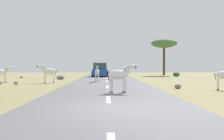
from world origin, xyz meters
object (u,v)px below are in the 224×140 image
object	(u,v)px
car_0	(100,70)
zebra_2	(3,72)
zebra_4	(48,72)
rock_1	(61,77)
rock_2	(21,77)
tree_1	(164,44)
zebra_0	(97,72)
rock_0	(16,83)
rock_4	(178,86)
bush_3	(176,74)
zebra_3	(120,75)

from	to	relation	value
car_0	zebra_2	bearing A→B (deg)	-123.57
zebra_4	car_0	bearing A→B (deg)	-38.26
rock_1	rock_2	world-z (taller)	rock_1
zebra_2	tree_1	size ratio (longest dim) A/B	0.26
zebra_0	rock_2	size ratio (longest dim) A/B	3.53
zebra_2	rock_1	xyz separation A→B (m)	(3.88, 5.25, -0.64)
rock_0	rock_1	xyz separation A→B (m)	(2.05, 7.26, 0.08)
zebra_0	tree_1	bearing A→B (deg)	-121.88
zebra_2	zebra_0	bearing A→B (deg)	40.46
zebra_0	rock_4	size ratio (longest dim) A/B	3.43
bush_3	zebra_2	bearing A→B (deg)	-146.36
car_0	rock_2	xyz separation A→B (m)	(-9.07, -2.99, -0.73)
zebra_0	rock_1	bearing A→B (deg)	-51.94
zebra_3	zebra_4	world-z (taller)	zebra_3
zebra_3	rock_0	distance (m)	9.89
car_0	rock_0	distance (m)	14.44
car_0	rock_1	world-z (taller)	car_0
tree_1	rock_4	xyz separation A→B (m)	(-4.32, -22.23, -4.60)
zebra_3	bush_3	size ratio (longest dim) A/B	1.67
zebra_0	tree_1	xyz separation A→B (m)	(9.51, 16.10, 3.88)
car_0	rock_2	world-z (taller)	car_0
tree_1	rock_0	bearing A→B (deg)	-130.10
zebra_3	rock_2	bearing A→B (deg)	-160.69
rock_0	rock_4	xyz separation A→B (m)	(11.24, -3.75, 0.01)
zebra_4	car_0	xyz separation A→B (m)	(4.03, 11.45, -0.07)
zebra_3	rock_1	size ratio (longest dim) A/B	1.66
car_0	tree_1	size ratio (longest dim) A/B	0.80
bush_3	rock_1	bearing A→B (deg)	-154.53
rock_0	rock_2	xyz separation A→B (m)	(-2.98, 10.09, -0.02)
zebra_0	zebra_4	world-z (taller)	zebra_4
zebra_2	zebra_3	distance (m)	12.55
zebra_2	rock_0	size ratio (longest dim) A/B	3.93
zebra_4	bush_3	size ratio (longest dim) A/B	1.69
zebra_0	tree_1	distance (m)	19.10
rock_2	zebra_2	bearing A→B (deg)	-81.89
bush_3	rock_2	world-z (taller)	bush_3
rock_4	bush_3	bearing A→B (deg)	74.50
zebra_4	rock_4	distance (m)	10.67
zebra_3	tree_1	size ratio (longest dim) A/B	0.28
zebra_0	rock_1	size ratio (longest dim) A/B	1.55
zebra_4	rock_0	bearing A→B (deg)	109.54
zebra_4	rock_4	world-z (taller)	zebra_4
car_0	bush_3	size ratio (longest dim) A/B	4.71
rock_1	zebra_3	bearing A→B (deg)	-68.23
bush_3	rock_2	distance (m)	19.53
zebra_4	bush_3	world-z (taller)	zebra_4
tree_1	rock_1	world-z (taller)	tree_1
zebra_0	rock_4	distance (m)	8.07
zebra_3	zebra_4	distance (m)	9.70
rock_0	rock_4	size ratio (longest dim) A/B	0.86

